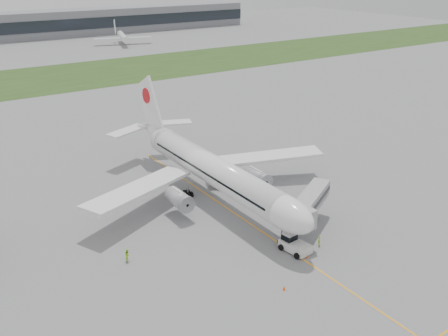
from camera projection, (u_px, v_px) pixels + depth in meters
ground at (225, 207)px, 85.50m from camera, size 600.00×600.00×0.00m
apron_markings at (242, 218)px, 81.66m from camera, size 70.00×70.00×0.04m
grass_strip at (37, 80)px, 177.59m from camera, size 600.00×50.00×0.02m
airliner at (209, 167)px, 87.08m from camera, size 48.13×53.95×17.88m
pushback_tug at (294, 244)px, 72.16m from camera, size 3.54×4.82×2.33m
jet_bridge at (309, 204)px, 76.43m from camera, size 12.31×9.44×6.12m
safety_cone_left at (284, 288)px, 63.66m from camera, size 0.41×0.41×0.56m
safety_cone_right at (307, 256)px, 70.64m from camera, size 0.35×0.35×0.48m
ground_crew_near at (319, 240)px, 73.51m from camera, size 0.71×0.68×1.63m
ground_crew_far at (128, 255)px, 69.67m from camera, size 0.99×1.10×1.88m
distant_aircraft_right at (123, 44)px, 254.32m from camera, size 35.07×32.79×11.07m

